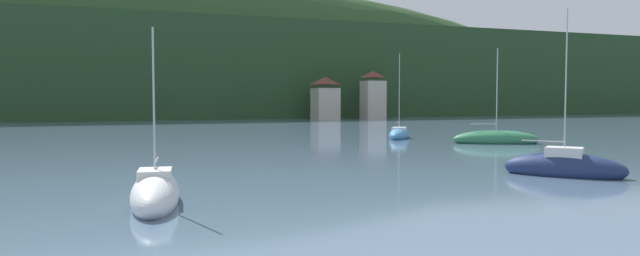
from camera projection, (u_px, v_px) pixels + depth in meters
wooded_hillside at (131, 80)px, 124.52m from camera, size 352.00×46.95×52.44m
shore_building_west at (325, 99)px, 105.35m from camera, size 4.47×4.81×7.93m
shore_building_westcentral at (373, 96)px, 108.37m from camera, size 4.06×4.03×9.14m
sailboat_far_0 at (399, 135)px, 56.42m from camera, size 4.88×5.71×8.79m
sailboat_mid_1 at (155, 194)px, 21.40m from camera, size 2.56×6.57×7.10m
sailboat_far_4 at (496, 139)px, 50.07m from camera, size 7.77×5.41×8.79m
sailboat_mid_7 at (564, 167)px, 29.25m from camera, size 5.24×5.77×9.03m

